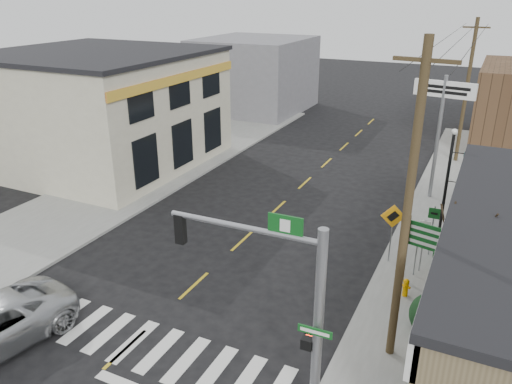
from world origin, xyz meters
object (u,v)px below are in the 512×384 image
at_px(lamp_post, 449,176).
at_px(utility_pole_near, 407,209).
at_px(traffic_signal_pole, 293,301).
at_px(bare_tree, 468,218).
at_px(fire_hydrant, 406,287).
at_px(dance_center_sign, 442,107).
at_px(guide_sign, 425,243).
at_px(utility_pole_far, 466,91).

xyz_separation_m(lamp_post, utility_pole_near, (-0.43, -8.69, 1.89)).
bearing_deg(traffic_signal_pole, bare_tree, 56.38).
bearing_deg(fire_hydrant, traffic_signal_pole, -105.42).
bearing_deg(dance_center_sign, utility_pole_near, -77.75).
xyz_separation_m(traffic_signal_pole, guide_sign, (2.17, 7.58, -1.56)).
bearing_deg(utility_pole_far, guide_sign, -91.75).
height_order(traffic_signal_pole, utility_pole_near, utility_pole_near).
xyz_separation_m(dance_center_sign, utility_pole_near, (0.66, -13.41, -0.07)).
xyz_separation_m(bare_tree, utility_pole_near, (-1.51, -2.17, 0.88)).
height_order(traffic_signal_pole, guide_sign, traffic_signal_pole).
bearing_deg(traffic_signal_pole, guide_sign, 72.72).
height_order(fire_hydrant, lamp_post, lamp_post).
relative_size(fire_hydrant, bare_tree, 0.14).
xyz_separation_m(guide_sign, fire_hydrant, (-0.35, -0.98, -1.38)).
height_order(dance_center_sign, utility_pole_near, utility_pole_near).
relative_size(guide_sign, fire_hydrant, 3.90).
distance_m(guide_sign, bare_tree, 3.27).
relative_size(fire_hydrant, utility_pole_far, 0.08).
distance_m(guide_sign, fire_hydrant, 1.73).
relative_size(traffic_signal_pole, lamp_post, 1.12).
bearing_deg(dance_center_sign, fire_hydrant, -77.63).
height_order(fire_hydrant, dance_center_sign, dance_center_sign).
distance_m(fire_hydrant, bare_tree, 4.05).
relative_size(lamp_post, utility_pole_near, 0.53).
bearing_deg(dance_center_sign, traffic_signal_pole, -85.00).
relative_size(dance_center_sign, bare_tree, 1.29).
relative_size(guide_sign, bare_tree, 0.55).
bearing_deg(bare_tree, guide_sign, 121.79).
bearing_deg(bare_tree, lamp_post, 99.40).
bearing_deg(fire_hydrant, lamp_post, 83.98).
distance_m(guide_sign, lamp_post, 4.57).
distance_m(dance_center_sign, bare_tree, 11.49).
bearing_deg(dance_center_sign, bare_tree, -69.65).
xyz_separation_m(fire_hydrant, dance_center_sign, (-0.52, 10.13, 4.48)).
relative_size(guide_sign, utility_pole_near, 0.29).
height_order(fire_hydrant, bare_tree, bare_tree).
relative_size(lamp_post, dance_center_sign, 0.78).
distance_m(traffic_signal_pole, utility_pole_near, 4.12).
bearing_deg(guide_sign, lamp_post, 100.46).
relative_size(traffic_signal_pole, dance_center_sign, 0.87).
bearing_deg(lamp_post, dance_center_sign, 113.48).
bearing_deg(guide_sign, utility_pole_near, -79.54).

